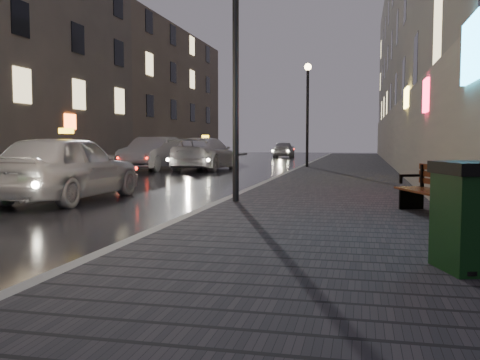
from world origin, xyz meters
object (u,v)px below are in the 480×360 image
(trash_bin, at_px, (476,216))
(taxi_mid, at_px, (205,154))
(lamp_near, at_px, (236,51))
(taxi_near, at_px, (67,167))
(car_left_mid, at_px, (153,153))
(bench, at_px, (433,190))
(car_far, at_px, (284,149))
(lamp_far, at_px, (308,102))

(trash_bin, relative_size, taxi_mid, 0.20)
(lamp_near, bearing_deg, taxi_near, 174.33)
(car_left_mid, bearing_deg, bench, -50.49)
(car_far, bearing_deg, lamp_near, 93.38)
(taxi_near, height_order, car_far, taxi_near)
(bench, height_order, car_far, car_far)
(taxi_near, xyz_separation_m, car_far, (0.59, 34.12, -0.14))
(trash_bin, bearing_deg, bench, 70.33)
(lamp_near, distance_m, taxi_near, 5.21)
(taxi_mid, xyz_separation_m, car_far, (1.17, 19.98, -0.11))
(lamp_far, bearing_deg, taxi_mid, -164.33)
(lamp_near, relative_size, car_far, 1.27)
(lamp_near, xyz_separation_m, taxi_mid, (-5.05, 14.58, -2.67))
(trash_bin, bearing_deg, car_far, 82.85)
(lamp_near, relative_size, taxi_mid, 0.93)
(bench, xyz_separation_m, trash_bin, (-0.12, -4.44, 0.13))
(trash_bin, bearing_deg, taxi_near, 125.85)
(taxi_near, relative_size, car_far, 1.19)
(bench, distance_m, car_left_mid, 19.05)
(bench, relative_size, car_far, 0.45)
(lamp_near, distance_m, car_far, 34.89)
(trash_bin, bearing_deg, taxi_mid, 95.79)
(lamp_far, xyz_separation_m, taxi_mid, (-5.05, -1.42, -2.67))
(taxi_near, bearing_deg, taxi_mid, -86.72)
(lamp_near, bearing_deg, taxi_mid, 109.10)
(bench, relative_size, car_left_mid, 0.37)
(taxi_mid, bearing_deg, trash_bin, 116.78)
(lamp_near, relative_size, taxi_near, 1.07)
(car_far, bearing_deg, taxi_mid, 83.63)
(bench, height_order, taxi_mid, taxi_mid)
(lamp_far, height_order, taxi_mid, lamp_far)
(lamp_near, bearing_deg, lamp_far, 90.00)
(lamp_far, distance_m, car_far, 19.17)
(car_left_mid, relative_size, car_far, 1.24)
(taxi_mid, bearing_deg, bench, 122.77)
(lamp_near, bearing_deg, car_left_mid, 118.73)
(lamp_far, xyz_separation_m, taxi_near, (-4.47, -15.56, -2.64))
(car_left_mid, bearing_deg, car_far, 81.67)
(bench, bearing_deg, car_left_mid, 107.43)
(trash_bin, relative_size, taxi_near, 0.23)
(taxi_near, bearing_deg, bench, 169.81)
(trash_bin, height_order, car_left_mid, car_left_mid)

